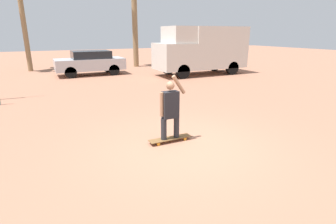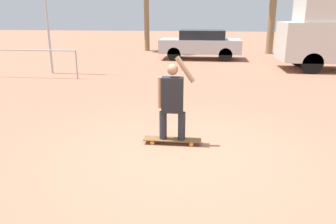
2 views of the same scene
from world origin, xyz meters
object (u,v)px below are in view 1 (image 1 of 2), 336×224
object	(u,v)px
parked_car_silver	(90,62)
person_skateboarder	(170,107)
camper_van	(202,49)
skateboard	(170,139)

from	to	relation	value
parked_car_silver	person_skateboarder	bearing A→B (deg)	-91.29
parked_car_silver	camper_van	bearing A→B (deg)	-24.14
person_skateboarder	parked_car_silver	distance (m)	12.07
skateboard	person_skateboarder	xyz separation A→B (m)	(-0.00, 0.00, 0.81)
camper_van	skateboard	bearing A→B (deg)	-126.93
skateboard	person_skateboarder	world-z (taller)	person_skateboarder
person_skateboarder	parked_car_silver	xyz separation A→B (m)	(0.27, 12.07, -0.07)
skateboard	parked_car_silver	size ratio (longest dim) A/B	0.26
person_skateboarder	parked_car_silver	world-z (taller)	person_skateboarder
skateboard	person_skateboarder	bearing A→B (deg)	180.00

